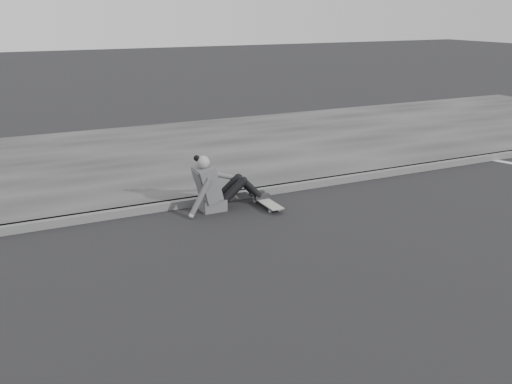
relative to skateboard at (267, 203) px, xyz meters
The scene contains 5 objects.
ground 2.03m from the skateboard, 80.97° to the right, with size 80.00×80.00×0.00m, color black.
curb 0.66m from the skateboard, 60.92° to the left, with size 24.00×0.16×0.12m, color #535353.
sidewalk 3.61m from the skateboard, 84.93° to the left, with size 24.00×6.00×0.12m, color #363636.
skateboard is the anchor object (origin of this frame).
seated_woman 0.83m from the skateboard, 161.47° to the left, with size 1.38×0.46×0.88m.
Camera 1 is at (-4.12, -5.39, 2.91)m, focal length 40.00 mm.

